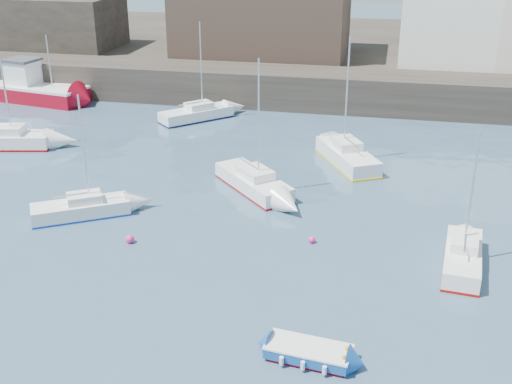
% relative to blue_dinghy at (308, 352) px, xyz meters
% --- Properties ---
extents(water, '(220.00, 220.00, 0.00)m').
position_rel_blue_dinghy_xyz_m(water, '(-4.42, -0.51, -0.33)').
color(water, '#2D4760').
rests_on(water, ground).
extents(quay_wall, '(90.00, 5.00, 3.00)m').
position_rel_blue_dinghy_xyz_m(quay_wall, '(-4.42, 34.49, 1.17)').
color(quay_wall, '#28231E').
rests_on(quay_wall, ground).
extents(land_strip, '(90.00, 32.00, 2.80)m').
position_rel_blue_dinghy_xyz_m(land_strip, '(-4.42, 52.49, 1.07)').
color(land_strip, '#28231E').
rests_on(land_strip, ground).
extents(bldg_east_d, '(11.14, 11.14, 8.95)m').
position_rel_blue_dinghy_xyz_m(bldg_east_d, '(6.58, 40.99, 7.03)').
color(bldg_east_d, white).
rests_on(bldg_east_d, land_strip).
extents(warehouse, '(16.40, 10.40, 7.60)m').
position_rel_blue_dinghy_xyz_m(warehouse, '(-10.42, 42.49, 6.29)').
color(warehouse, '#3D2D26').
rests_on(warehouse, land_strip).
extents(bldg_west, '(14.00, 8.00, 5.00)m').
position_rel_blue_dinghy_xyz_m(bldg_west, '(-32.42, 41.49, 4.97)').
color(bldg_west, '#353028').
rests_on(bldg_west, land_strip).
extents(blue_dinghy, '(3.28, 1.86, 0.60)m').
position_rel_blue_dinghy_xyz_m(blue_dinghy, '(0.00, 0.00, 0.00)').
color(blue_dinghy, maroon).
rests_on(blue_dinghy, ground).
extents(fishing_boat, '(9.32, 4.87, 5.88)m').
position_rel_blue_dinghy_xyz_m(fishing_boat, '(-28.58, 31.04, 0.80)').
color(fishing_boat, maroon).
rests_on(fishing_boat, ground).
extents(sailboat_a, '(5.26, 4.14, 6.73)m').
position_rel_blue_dinghy_xyz_m(sailboat_a, '(-13.70, 9.63, 0.14)').
color(sailboat_a, white).
rests_on(sailboat_a, ground).
extents(sailboat_b, '(5.62, 5.88, 7.94)m').
position_rel_blue_dinghy_xyz_m(sailboat_b, '(-5.37, 15.23, 0.19)').
color(sailboat_b, white).
rests_on(sailboat_b, ground).
extents(sailboat_c, '(2.16, 5.21, 6.67)m').
position_rel_blue_dinghy_xyz_m(sailboat_c, '(6.04, 8.28, 0.18)').
color(sailboat_c, white).
rests_on(sailboat_c, ground).
extents(sailboat_e, '(7.03, 3.51, 8.66)m').
position_rel_blue_dinghy_xyz_m(sailboat_e, '(-24.26, 19.13, 0.23)').
color(sailboat_e, white).
rests_on(sailboat_e, ground).
extents(sailboat_f, '(4.79, 6.53, 8.23)m').
position_rel_blue_dinghy_xyz_m(sailboat_f, '(-0.30, 20.85, 0.25)').
color(sailboat_f, white).
rests_on(sailboat_f, ground).
extents(sailboat_h, '(5.53, 5.62, 7.69)m').
position_rel_blue_dinghy_xyz_m(sailboat_h, '(-12.93, 28.41, 0.17)').
color(sailboat_h, white).
rests_on(sailboat_h, ground).
extents(buoy_near, '(0.44, 0.44, 0.44)m').
position_rel_blue_dinghy_xyz_m(buoy_near, '(-9.96, 7.30, -0.33)').
color(buoy_near, '#F82388').
rests_on(buoy_near, ground).
extents(buoy_mid, '(0.35, 0.35, 0.35)m').
position_rel_blue_dinghy_xyz_m(buoy_mid, '(-1.08, 9.21, -0.33)').
color(buoy_mid, '#F82388').
rests_on(buoy_mid, ground).
extents(buoy_far, '(0.44, 0.44, 0.44)m').
position_rel_blue_dinghy_xyz_m(buoy_far, '(-3.02, 14.15, -0.33)').
color(buoy_far, '#F82388').
rests_on(buoy_far, ground).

